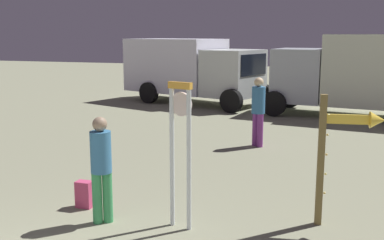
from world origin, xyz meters
The scene contains 7 objects.
standing_clock centered at (1.09, 2.90, 1.33)m, with size 0.40×0.19×2.23m.
arrow_sign centered at (3.39, 3.72, 1.34)m, with size 0.95×0.32×2.04m.
person_near_clock centered at (-0.14, 2.68, 0.94)m, with size 0.32×0.32×1.69m.
backpack centered at (-0.76, 3.16, 0.23)m, with size 0.27×0.22×0.46m.
person_distant centered at (1.22, 8.50, 1.02)m, with size 0.35×0.35×1.82m.
box_truck_near centered at (-3.05, 15.58, 1.51)m, with size 6.64×4.37×2.73m.
box_truck_far centered at (4.39, 13.95, 1.60)m, with size 7.30×3.28×2.92m.
Camera 1 is at (3.39, -3.48, 2.91)m, focal length 43.79 mm.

